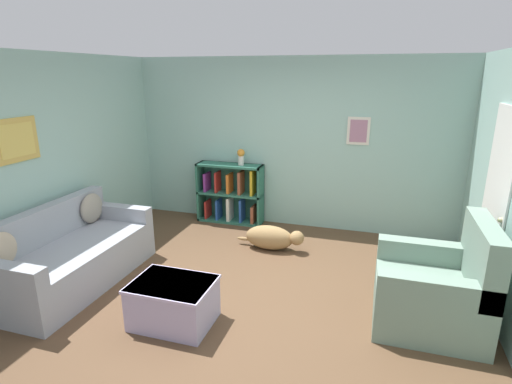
{
  "coord_description": "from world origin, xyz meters",
  "views": [
    {
      "loc": [
        1.28,
        -3.76,
        2.35
      ],
      "look_at": [
        0.0,
        0.4,
        1.05
      ],
      "focal_mm": 28.0,
      "sensor_mm": 36.0,
      "label": 1
    }
  ],
  "objects_px": {
    "coffee_table": "(173,301)",
    "vase": "(241,156)",
    "recliner_chair": "(437,289)",
    "bookshelf": "(231,194)",
    "dog": "(272,238)",
    "couch": "(70,256)"
  },
  "relations": [
    {
      "from": "couch",
      "to": "bookshelf",
      "type": "height_order",
      "value": "bookshelf"
    },
    {
      "from": "couch",
      "to": "vase",
      "type": "bearing_deg",
      "value": 62.55
    },
    {
      "from": "recliner_chair",
      "to": "coffee_table",
      "type": "bearing_deg",
      "value": -162.84
    },
    {
      "from": "recliner_chair",
      "to": "coffee_table",
      "type": "distance_m",
      "value": 2.54
    },
    {
      "from": "bookshelf",
      "to": "vase",
      "type": "height_order",
      "value": "vase"
    },
    {
      "from": "couch",
      "to": "dog",
      "type": "distance_m",
      "value": 2.53
    },
    {
      "from": "dog",
      "to": "vase",
      "type": "height_order",
      "value": "vase"
    },
    {
      "from": "couch",
      "to": "recliner_chair",
      "type": "relative_size",
      "value": 1.81
    },
    {
      "from": "coffee_table",
      "to": "vase",
      "type": "relative_size",
      "value": 3.06
    },
    {
      "from": "dog",
      "to": "recliner_chair",
      "type": "bearing_deg",
      "value": -31.29
    },
    {
      "from": "bookshelf",
      "to": "coffee_table",
      "type": "bearing_deg",
      "value": -80.96
    },
    {
      "from": "dog",
      "to": "vase",
      "type": "bearing_deg",
      "value": 130.9
    },
    {
      "from": "couch",
      "to": "coffee_table",
      "type": "distance_m",
      "value": 1.57
    },
    {
      "from": "dog",
      "to": "vase",
      "type": "distance_m",
      "value": 1.47
    },
    {
      "from": "bookshelf",
      "to": "dog",
      "type": "xyz_separation_m",
      "value": [
        0.92,
        -0.87,
        -0.29
      ]
    },
    {
      "from": "bookshelf",
      "to": "recliner_chair",
      "type": "relative_size",
      "value": 1.0
    },
    {
      "from": "couch",
      "to": "recliner_chair",
      "type": "height_order",
      "value": "recliner_chair"
    },
    {
      "from": "couch",
      "to": "vase",
      "type": "distance_m",
      "value": 2.83
    },
    {
      "from": "couch",
      "to": "bookshelf",
      "type": "relative_size",
      "value": 1.8
    },
    {
      "from": "couch",
      "to": "dog",
      "type": "bearing_deg",
      "value": 38.09
    },
    {
      "from": "coffee_table",
      "to": "vase",
      "type": "height_order",
      "value": "vase"
    },
    {
      "from": "recliner_chair",
      "to": "vase",
      "type": "relative_size",
      "value": 4.21
    }
  ]
}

